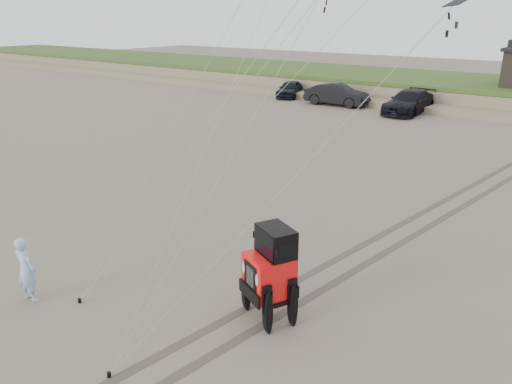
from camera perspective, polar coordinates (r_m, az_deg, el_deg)
ground at (r=12.17m, az=-9.16°, el=-15.43°), size 160.00×160.00×0.00m
truck_a at (r=44.82m, az=3.91°, el=11.66°), size 2.86×4.51×1.43m
truck_b at (r=41.18m, az=9.23°, el=10.94°), size 5.28×2.05×1.71m
truck_c at (r=38.88m, az=17.05°, el=9.80°), size 2.38×5.77×1.67m
jeep at (r=12.02m, az=1.49°, el=-10.36°), size 4.09×5.45×1.86m
man at (r=13.98m, az=-24.80°, el=-8.04°), size 0.70×0.52×1.76m
stake_main at (r=13.77m, az=-19.52°, el=-11.62°), size 0.08×0.08×0.12m
stake_aux at (r=11.16m, az=-16.45°, el=-19.40°), size 0.08×0.08×0.12m
tire_tracks at (r=17.13m, az=15.50°, el=-5.01°), size 5.22×29.74×0.01m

